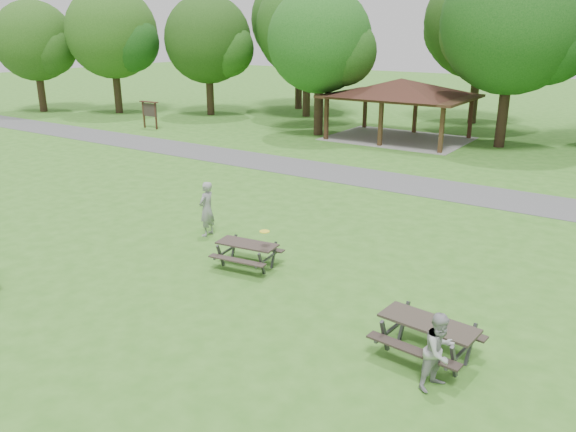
# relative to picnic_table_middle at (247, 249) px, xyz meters

# --- Properties ---
(ground) EXTENTS (160.00, 160.00, 0.00)m
(ground) POSITION_rel_picnic_table_middle_xyz_m (-0.47, -2.65, -0.57)
(ground) COLOR #377421
(ground) RESTS_ON ground
(asphalt_path) EXTENTS (120.00, 3.20, 0.02)m
(asphalt_path) POSITION_rel_picnic_table_middle_xyz_m (-0.47, 11.35, -0.56)
(asphalt_path) COLOR #4F4F52
(asphalt_path) RESTS_ON ground
(pavilion) EXTENTS (8.60, 7.01, 3.76)m
(pavilion) POSITION_rel_picnic_table_middle_xyz_m (-4.47, 21.35, 2.50)
(pavilion) COLOR #332012
(pavilion) RESTS_ON ground
(notice_board) EXTENTS (1.60, 0.30, 1.88)m
(notice_board) POSITION_rel_picnic_table_middle_xyz_m (-20.47, 15.35, 0.74)
(notice_board) COLOR #332012
(notice_board) RESTS_ON ground
(tree_row_a) EXTENTS (7.56, 7.20, 9.97)m
(tree_row_a) POSITION_rel_picnic_table_middle_xyz_m (-28.38, 19.38, 5.59)
(tree_row_a) COLOR black
(tree_row_a) RESTS_ON ground
(tree_row_b) EXTENTS (7.14, 6.80, 9.28)m
(tree_row_b) POSITION_rel_picnic_table_middle_xyz_m (-21.39, 22.88, 5.10)
(tree_row_b) COLOR #2F1F14
(tree_row_b) RESTS_ON ground
(tree_row_c) EXTENTS (8.19, 7.80, 10.67)m
(tree_row_c) POSITION_rel_picnic_table_middle_xyz_m (-14.37, 26.38, 5.97)
(tree_row_c) COLOR black
(tree_row_c) RESTS_ON ground
(tree_row_d) EXTENTS (6.93, 6.60, 9.27)m
(tree_row_d) POSITION_rel_picnic_table_middle_xyz_m (-9.39, 19.88, 5.20)
(tree_row_d) COLOR black
(tree_row_d) RESTS_ON ground
(tree_row_e) EXTENTS (8.40, 8.00, 11.02)m
(tree_row_e) POSITION_rel_picnic_table_middle_xyz_m (1.63, 22.38, 6.21)
(tree_row_e) COLOR black
(tree_row_e) RESTS_ON ground
(tree_deep_a) EXTENTS (8.40, 8.00, 11.38)m
(tree_deep_a) POSITION_rel_picnic_table_middle_xyz_m (-17.37, 29.88, 6.56)
(tree_deep_a) COLOR black
(tree_deep_a) RESTS_ON ground
(tree_deep_b) EXTENTS (8.40, 8.00, 11.13)m
(tree_deep_b) POSITION_rel_picnic_table_middle_xyz_m (-2.37, 30.38, 6.32)
(tree_deep_b) COLOR black
(tree_deep_b) RESTS_ON ground
(tree_flank_left) EXTENTS (6.72, 6.40, 8.93)m
(tree_flank_left) POSITION_rel_picnic_table_middle_xyz_m (-34.39, 16.38, 4.96)
(tree_flank_left) COLOR black
(tree_flank_left) RESTS_ON ground
(picnic_table_middle) EXTENTS (1.95, 1.65, 0.77)m
(picnic_table_middle) POSITION_rel_picnic_table_middle_xyz_m (0.00, 0.00, 0.00)
(picnic_table_middle) COLOR #302723
(picnic_table_middle) RESTS_ON ground
(picnic_table_far) EXTENTS (2.16, 1.81, 0.88)m
(picnic_table_far) POSITION_rel_picnic_table_middle_xyz_m (6.09, -1.67, 0.08)
(picnic_table_far) COLOR #2F2822
(picnic_table_far) RESTS_ON ground
(frisbee_in_flight) EXTENTS (0.37, 0.37, 0.02)m
(frisbee_in_flight) POSITION_rel_picnic_table_middle_xyz_m (0.69, -0.07, 0.70)
(frisbee_in_flight) COLOR yellow
(frisbee_in_flight) RESTS_ON ground
(frisbee_thrower) EXTENTS (0.52, 0.73, 1.86)m
(frisbee_thrower) POSITION_rel_picnic_table_middle_xyz_m (-2.76, 1.37, 0.37)
(frisbee_thrower) COLOR gray
(frisbee_thrower) RESTS_ON ground
(frisbee_catcher) EXTENTS (0.83, 0.93, 1.59)m
(frisbee_catcher) POSITION_rel_picnic_table_middle_xyz_m (6.64, -2.56, 0.23)
(frisbee_catcher) COLOR #A0A0A2
(frisbee_catcher) RESTS_ON ground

